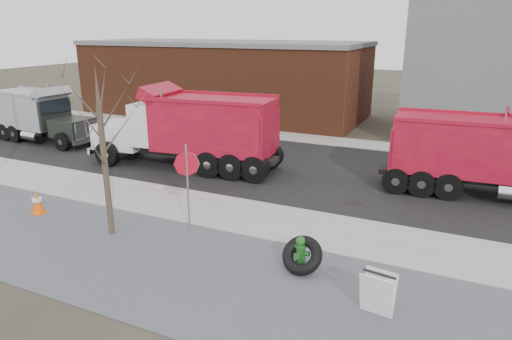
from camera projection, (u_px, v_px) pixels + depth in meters
The scene contains 16 objects.
ground at pixel (241, 221), 15.21m from camera, with size 120.00×120.00×0.00m, color #383328.
gravel_verge at pixel (181, 268), 12.18m from camera, with size 60.00×5.00×0.03m, color gray.
sidewalk at pixel (244, 217), 15.42m from camera, with size 60.00×2.50×0.06m, color #9E9B93.
curb at pixel (260, 204), 16.53m from camera, with size 60.00×0.15×0.11m, color #9E9B93.
road at pixel (304, 170), 20.65m from camera, with size 60.00×9.40×0.02m, color black.
far_sidewalk at pixel (338, 142), 25.57m from camera, with size 60.00×2.00×0.06m, color #9E9B93.
building_brick at pixel (224, 78), 33.15m from camera, with size 20.20×8.20×5.30m.
bare_tree at pixel (101, 131), 13.27m from camera, with size 3.20×3.20×5.20m.
fire_hydrant at pixel (300, 254), 12.09m from camera, with size 0.52×0.51×0.94m.
truck_tire at pixel (302, 255), 11.90m from camera, with size 1.14×1.02×1.00m.
stop_sign at pixel (187, 173), 13.83m from camera, with size 0.67×0.44×2.84m.
sandwich_board at pixel (378, 293), 10.09m from camera, with size 0.80×0.57×1.02m.
traffic_cone_near at pixel (37, 202), 15.67m from camera, with size 0.43×0.43×0.83m.
dump_truck_red_a at pixel (487, 153), 16.99m from camera, with size 8.30×2.77×3.33m.
dump_truck_red_b at pixel (191, 127), 20.43m from camera, with size 8.86×3.32×3.69m.
dump_truck_grey at pixel (38, 113), 25.42m from camera, with size 6.90×2.52×3.10m.
Camera 1 is at (6.41, -12.46, 6.17)m, focal length 32.00 mm.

